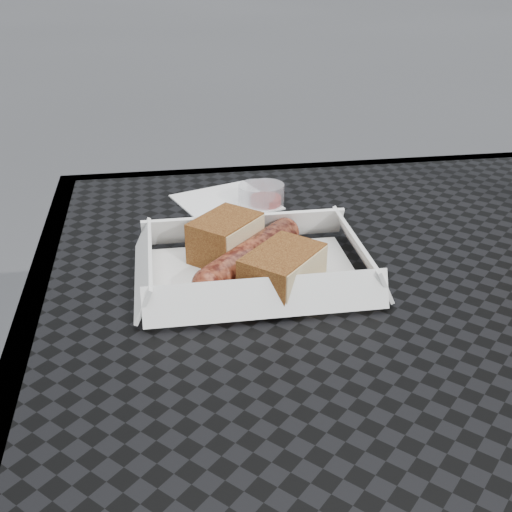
{
  "coord_description": "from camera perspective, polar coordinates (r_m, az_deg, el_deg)",
  "views": [
    {
      "loc": [
        -0.25,
        -0.56,
        1.08
      ],
      "look_at": [
        -0.15,
        0.03,
        0.78
      ],
      "focal_mm": 45.0,
      "sensor_mm": 36.0,
      "label": 1
    }
  ],
  "objects": [
    {
      "name": "patio_table",
      "position": [
        0.74,
        12.37,
        -7.49
      ],
      "size": [
        0.8,
        0.8,
        0.74
      ],
      "color": "black",
      "rests_on": "ground"
    },
    {
      "name": "food_tray",
      "position": [
        0.7,
        -0.13,
        -1.67
      ],
      "size": [
        0.22,
        0.15,
        0.0
      ],
      "primitive_type": "cube",
      "color": "white",
      "rests_on": "patio_table"
    },
    {
      "name": "bratwurst",
      "position": [
        0.7,
        -0.58,
        0.0
      ],
      "size": [
        0.13,
        0.14,
        0.03
      ],
      "rotation": [
        0.0,
        0.0,
        0.83
      ],
      "color": "brown",
      "rests_on": "food_tray"
    },
    {
      "name": "bread_near",
      "position": [
        0.72,
        -2.73,
        1.62
      ],
      "size": [
        0.09,
        0.09,
        0.05
      ],
      "primitive_type": "cube",
      "rotation": [
        0.0,
        0.0,
        0.83
      ],
      "color": "brown",
      "rests_on": "food_tray"
    },
    {
      "name": "bread_far",
      "position": [
        0.66,
        2.37,
        -1.32
      ],
      "size": [
        0.1,
        0.1,
        0.04
      ],
      "primitive_type": "cube",
      "rotation": [
        0.0,
        0.0,
        0.83
      ],
      "color": "brown",
      "rests_on": "food_tray"
    },
    {
      "name": "veg_garnish",
      "position": [
        0.68,
        5.57,
        -2.32
      ],
      "size": [
        0.03,
        0.03,
        0.0
      ],
      "color": "#E34909",
      "rests_on": "food_tray"
    },
    {
      "name": "napkin",
      "position": [
        0.89,
        -2.71,
        4.81
      ],
      "size": [
        0.15,
        0.15,
        0.0
      ],
      "primitive_type": "cube",
      "rotation": [
        0.0,
        0.0,
        0.35
      ],
      "color": "white",
      "rests_on": "patio_table"
    },
    {
      "name": "condiment_cup_sauce",
      "position": [
        0.87,
        0.88,
        5.45
      ],
      "size": [
        0.05,
        0.05,
        0.03
      ],
      "primitive_type": "cylinder",
      "color": "maroon",
      "rests_on": "patio_table"
    },
    {
      "name": "condiment_cup_empty",
      "position": [
        0.87,
        0.07,
        5.4
      ],
      "size": [
        0.05,
        0.05,
        0.03
      ],
      "primitive_type": "cylinder",
      "color": "silver",
      "rests_on": "patio_table"
    }
  ]
}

